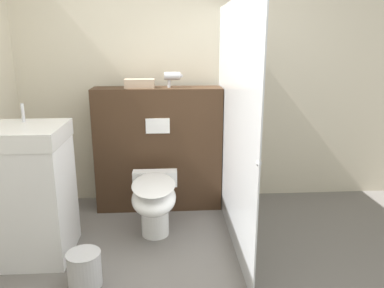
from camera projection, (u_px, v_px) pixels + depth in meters
wall_back at (173, 79)px, 3.74m from camera, size 8.00×0.06×2.50m
partition_panel at (159, 149)px, 3.65m from camera, size 1.21×0.30×1.19m
shower_glass at (234, 126)px, 2.97m from camera, size 0.04×1.76×1.92m
toilet at (154, 200)px, 3.09m from camera, size 0.39×0.68×0.51m
sink_vanity at (24, 193)px, 2.80m from camera, size 0.65×0.57×1.16m
hair_drier at (173, 76)px, 3.46m from camera, size 0.18×0.08×0.14m
folded_towel at (140, 83)px, 3.46m from camera, size 0.28×0.14×0.08m
waste_bin at (85, 269)px, 2.52m from camera, size 0.23×0.23×0.24m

